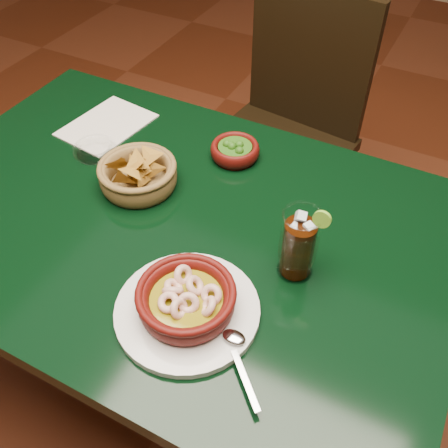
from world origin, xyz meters
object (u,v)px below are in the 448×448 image
at_px(dining_chair, 285,131).
at_px(shrimp_plate, 187,302).
at_px(chip_basket, 138,175).
at_px(cola_drink, 298,245).
at_px(dining_table, 173,247).

xyz_separation_m(dining_chair, shrimp_plate, (0.17, -0.90, 0.26)).
bearing_deg(shrimp_plate, chip_basket, 137.69).
bearing_deg(dining_chair, chip_basket, -98.78).
bearing_deg(cola_drink, dining_table, 176.94).
height_order(shrimp_plate, cola_drink, cola_drink).
distance_m(dining_table, chip_basket, 0.18).
bearing_deg(cola_drink, dining_chair, 112.46).
distance_m(dining_chair, chip_basket, 0.71).
bearing_deg(chip_basket, dining_table, -25.03).
distance_m(dining_chair, shrimp_plate, 0.96).
bearing_deg(shrimp_plate, dining_chair, 100.54).
height_order(dining_table, cola_drink, cola_drink).
bearing_deg(shrimp_plate, cola_drink, 53.35).
height_order(dining_chair, shrimp_plate, dining_chair).
distance_m(dining_table, shrimp_plate, 0.28).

